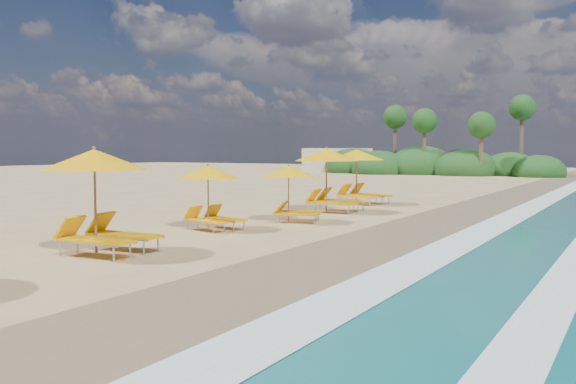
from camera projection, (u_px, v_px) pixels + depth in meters
The scene contains 10 objects.
ground at pixel (288, 229), 19.02m from camera, with size 160.00×160.00×0.00m, color tan.
wet_sand at pixel (408, 239), 16.96m from camera, with size 4.00×160.00×0.01m, color olive.
surf_foam at pixel (506, 246), 15.57m from camera, with size 4.00×160.00×0.01m.
station_1 at pixel (101, 193), 14.48m from camera, with size 2.97×2.78×2.63m.
station_2 at pixel (211, 193), 18.95m from camera, with size 2.57×2.48×2.10m.
station_3 at pixel (293, 190), 21.02m from camera, with size 2.62×2.58×2.04m.
station_4 at pixel (331, 175), 24.42m from camera, with size 2.96×2.75×2.68m.
station_5 at pixel (360, 172), 28.09m from camera, with size 3.21×3.08×2.65m.
treeline at pixel (429, 165), 62.96m from camera, with size 25.80×8.80×9.74m.
beach_building at pixel (337, 160), 71.26m from camera, with size 7.00×5.00×2.80m, color beige.
Camera 1 is at (9.75, -16.18, 2.52)m, focal length 37.05 mm.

